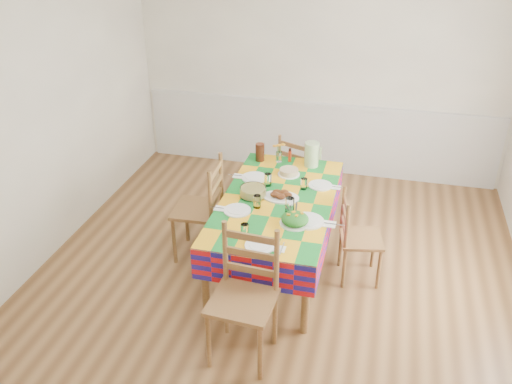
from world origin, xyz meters
TOP-DOWN VIEW (x-y plane):
  - room at (0.00, 0.00)m, footprint 4.58×5.08m
  - wainscot at (0.00, 2.48)m, footprint 4.41×0.06m
  - dining_table at (-0.05, 0.33)m, footprint 1.00×1.86m
  - setting_near_head at (-0.07, -0.40)m, footprint 0.39×0.26m
  - setting_left_near at (-0.30, 0.08)m, footprint 0.44×0.26m
  - setting_left_far at (-0.30, 0.64)m, footprint 0.46×0.28m
  - setting_right_near at (0.22, 0.06)m, footprint 0.53×0.31m
  - setting_right_far at (0.25, 0.65)m, footprint 0.43×0.25m
  - meat_platter at (-0.02, 0.36)m, footprint 0.34×0.24m
  - salad_platter at (0.18, -0.04)m, footprint 0.26×0.26m
  - pasta_bowl at (-0.28, 0.34)m, footprint 0.24×0.24m
  - cake at (-0.04, 0.84)m, footprint 0.22×0.22m
  - serving_utensils at (0.12, 0.22)m, footprint 0.12×0.27m
  - flower_vase at (-0.20, 1.11)m, footprint 0.13×0.11m
  - hot_sauce at (-0.10, 1.15)m, footprint 0.04×0.04m
  - green_pitcher at (0.14, 1.10)m, footprint 0.15×0.15m
  - tea_pitcher at (-0.40, 1.09)m, footprint 0.09×0.09m
  - name_card at (-0.06, -0.58)m, footprint 0.07×0.02m
  - chair_near at (-0.05, -0.84)m, footprint 0.50×0.48m
  - chair_far at (-0.06, 1.50)m, footprint 0.50×0.49m
  - chair_left at (-0.78, 0.33)m, footprint 0.46×0.48m
  - chair_right at (0.70, 0.32)m, footprint 0.44×0.45m

SIDE VIEW (x-z plane):
  - chair_right at x=0.70m, z-range -0.01..0.87m
  - chair_far at x=-0.06m, z-range -0.01..0.87m
  - wainscot at x=0.00m, z-range 0.03..0.95m
  - chair_left at x=-0.78m, z-range -0.01..1.03m
  - chair_near at x=-0.05m, z-range -0.01..1.06m
  - dining_table at x=-0.05m, z-range 0.28..1.01m
  - serving_utensils at x=0.12m, z-range 0.72..0.73m
  - name_card at x=-0.06m, z-range 0.72..0.74m
  - setting_right_far at x=0.25m, z-range 0.69..0.80m
  - setting_near_head at x=-0.07m, z-range 0.69..0.81m
  - setting_left_near at x=-0.30m, z-range 0.69..0.81m
  - meat_platter at x=-0.02m, z-range 0.72..0.78m
  - setting_left_far at x=-0.30m, z-range 0.69..0.81m
  - cake at x=-0.04m, z-range 0.72..0.78m
  - setting_right_near at x=0.22m, z-range 0.69..0.82m
  - salad_platter at x=0.18m, z-range 0.71..0.82m
  - pasta_bowl at x=-0.28m, z-range 0.73..0.81m
  - hot_sauce at x=-0.10m, z-range 0.72..0.87m
  - flower_vase at x=-0.20m, z-range 0.71..0.92m
  - tea_pitcher at x=-0.40m, z-range 0.72..0.91m
  - green_pitcher at x=0.14m, z-range 0.72..0.98m
  - room at x=0.00m, z-range -0.04..2.74m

